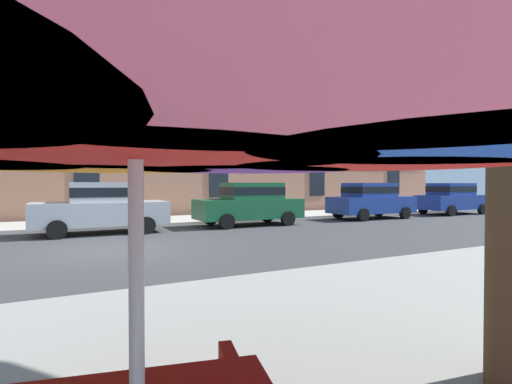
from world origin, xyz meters
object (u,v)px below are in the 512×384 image
Objects in this scene: sedan_blue_midblock at (452,198)px; sedan_blue at (371,200)px; stop_sign at (490,182)px; patio_umbrella at (135,91)px; sedan_green at (250,203)px; sedan_silver at (103,206)px.

sedan_blue is at bearing 180.00° from sedan_blue_midblock.
stop_sign is (15.90, 3.70, 0.93)m from sedan_blue.
patio_umbrella is at bearing -147.17° from sedan_blue_midblock.
sedan_blue_midblock is at bearing 0.00° from sedan_green.
sedan_green is (5.72, 0.00, 0.00)m from sedan_silver.
sedan_blue is at bearing 0.00° from sedan_silver.
patio_umbrella is at bearing -150.84° from stop_sign.
stop_sign is (9.71, 3.70, 0.93)m from sedan_blue_midblock.
sedan_blue is (12.43, 0.00, 0.00)m from sedan_silver.
sedan_silver is 1.56× the size of stop_sign.
patio_umbrella reaches higher than sedan_green.
sedan_blue_midblock is 23.45m from patio_umbrella.
sedan_blue_midblock is (18.62, 0.00, 0.00)m from sedan_silver.
sedan_silver is at bearing 180.00° from sedan_blue.
sedan_green is at bearing 0.00° from sedan_silver.
patio_umbrella reaches higher than sedan_blue.
sedan_green and sedan_blue_midblock have the same top height.
stop_sign reaches higher than sedan_blue_midblock.
patio_umbrella is (-6.78, -12.70, 1.12)m from sedan_green.
sedan_blue is 1.14× the size of patio_umbrella.
sedan_blue is 6.19m from sedan_blue_midblock.
stop_sign is 0.73× the size of patio_umbrella.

